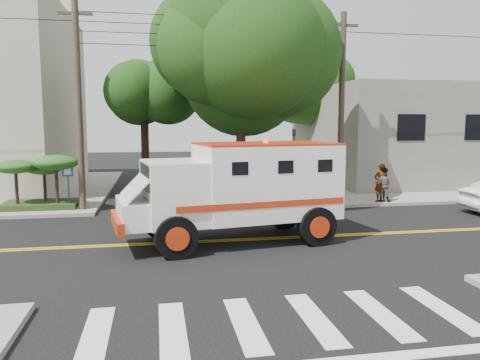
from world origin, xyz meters
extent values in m
plane|color=black|center=(0.00, 0.00, 0.00)|extent=(100.00, 100.00, 0.00)
cube|color=gray|center=(13.50, 13.50, 0.07)|extent=(17.00, 17.00, 0.15)
cube|color=slate|center=(15.00, 14.00, 3.15)|extent=(14.00, 12.00, 6.00)
cylinder|color=#382D23|center=(-5.60, 6.00, 4.50)|extent=(0.28, 0.28, 9.00)
cylinder|color=#382D23|center=(6.30, 6.20, 4.50)|extent=(0.28, 0.28, 9.00)
cylinder|color=black|center=(1.50, 6.50, 3.50)|extent=(0.44, 0.44, 7.00)
sphere|color=#193D10|center=(1.50, 6.50, 7.00)|extent=(5.32, 5.32, 5.32)
sphere|color=#193D10|center=(2.64, 5.74, 7.57)|extent=(4.56, 4.56, 4.56)
cylinder|color=black|center=(-3.00, 12.00, 2.80)|extent=(0.44, 0.44, 5.60)
sphere|color=#193D10|center=(-3.00, 12.00, 5.60)|extent=(3.92, 3.92, 3.92)
sphere|color=#193D10|center=(-2.16, 11.44, 6.02)|extent=(3.36, 3.36, 3.36)
cylinder|color=black|center=(8.50, 16.00, 2.97)|extent=(0.44, 0.44, 5.95)
sphere|color=#193D10|center=(8.50, 16.00, 5.95)|extent=(4.20, 4.20, 4.20)
sphere|color=#193D10|center=(9.40, 15.40, 6.40)|extent=(3.60, 3.60, 3.60)
cylinder|color=#3F3F42|center=(3.80, 5.60, 1.80)|extent=(0.12, 0.12, 3.60)
imported|color=#3F3F42|center=(3.80, 5.60, 3.15)|extent=(0.15, 0.18, 0.90)
cylinder|color=#3F3F42|center=(-6.20, 6.20, 1.00)|extent=(0.06, 0.06, 2.00)
cube|color=#0C33A5|center=(-6.20, 6.14, 1.80)|extent=(0.45, 0.03, 0.45)
cube|color=#1E3314|center=(-7.50, 6.80, 0.27)|extent=(3.20, 2.00, 0.24)
cylinder|color=black|center=(-8.40, 6.50, 1.15)|extent=(0.14, 0.14, 1.52)
ellipsoid|color=#1A5218|center=(-8.40, 6.50, 2.00)|extent=(1.73, 1.73, 0.60)
cylinder|color=black|center=(-7.40, 7.20, 1.07)|extent=(0.14, 0.14, 1.36)
ellipsoid|color=#1A5218|center=(-7.40, 7.20, 1.83)|extent=(1.55, 1.55, 0.54)
cylinder|color=black|center=(-6.70, 6.30, 1.23)|extent=(0.14, 0.14, 1.68)
ellipsoid|color=#1A5218|center=(-6.70, 6.30, 2.17)|extent=(1.91, 1.91, 0.66)
cube|color=white|center=(1.13, -0.06, 1.98)|extent=(4.76, 3.25, 2.37)
cube|color=white|center=(-1.88, -0.53, 1.75)|extent=(2.17, 2.74, 1.92)
cube|color=black|center=(-2.75, -0.67, 2.26)|extent=(0.37, 1.91, 0.79)
cube|color=white|center=(-3.05, -0.72, 1.19)|extent=(1.36, 2.39, 0.79)
cube|color=#B3290D|center=(-3.61, -0.81, 0.90)|extent=(0.58, 2.43, 0.40)
cube|color=#B3290D|center=(1.13, -0.06, 3.20)|extent=(4.76, 3.25, 0.07)
cylinder|color=black|center=(-1.91, -1.82, 0.62)|extent=(1.28, 0.55, 1.24)
cylinder|color=black|center=(-2.30, 0.68, 0.62)|extent=(1.28, 0.55, 1.24)
cylinder|color=black|center=(2.56, -1.12, 0.62)|extent=(1.28, 0.55, 1.24)
cylinder|color=black|center=(2.16, 1.38, 0.62)|extent=(1.28, 0.55, 1.24)
imported|color=gray|center=(8.08, 5.50, 1.06)|extent=(0.68, 0.47, 1.81)
imported|color=gray|center=(8.21, 5.50, 0.96)|extent=(1.00, 0.95, 1.63)
camera|label=1|loc=(-2.46, -14.99, 3.86)|focal=35.00mm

